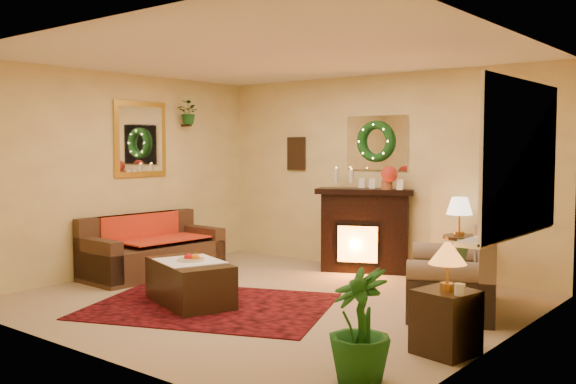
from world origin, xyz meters
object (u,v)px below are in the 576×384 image
Objects in this scene: sofa at (153,242)px; side_table_round at (463,259)px; fireplace at (365,230)px; coffee_table at (190,284)px; loveseat at (450,268)px; end_table_square at (446,321)px.

side_table_round is at bearing 30.91° from sofa.
side_table_round is (1.38, -0.06, -0.22)m from fireplace.
sofa is 1.69m from coffee_table.
fireplace reaches higher than sofa.
loveseat is (3.72, 0.74, -0.01)m from sofa.
loveseat is 2.67× the size of end_table_square.
sofa reaches higher than end_table_square.
fireplace is 0.82× the size of loveseat.
loveseat is at bearing 53.76° from coffee_table.
fireplace is (2.00, 1.91, 0.12)m from sofa.
loveseat reaches higher than end_table_square.
coffee_table is (-1.88, -2.60, -0.12)m from side_table_round.
sofa is at bearing 166.58° from loveseat.
sofa is at bearing 172.11° from end_table_square.
sofa is 1.67× the size of coffee_table.
loveseat is at bearing 113.35° from end_table_square.
sofa is 1.31× the size of loveseat.
end_table_square is at bearing 23.04° from coffee_table.
fireplace reaches higher than loveseat.
end_table_square is (2.30, -2.51, -0.28)m from fireplace.
fireplace is at bearing 132.60° from end_table_square.
fireplace is 1.05× the size of coffee_table.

